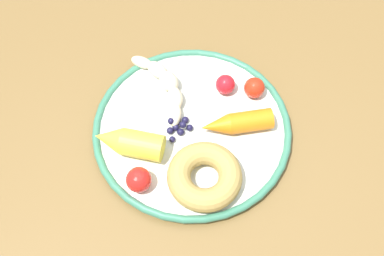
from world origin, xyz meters
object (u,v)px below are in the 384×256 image
donut (205,176)px  blueberry_pile (178,126)px  plate (192,129)px  tomato_far (139,180)px  banana (165,84)px  carrot_orange (236,123)px  dining_table (197,142)px  tomato_mid (254,88)px  tomato_near (225,84)px  carrot_yellow (129,142)px

donut → blueberry_pile: 0.10m
plate → tomato_far: size_ratio=8.35×
banana → donut: size_ratio=1.24×
tomato_far → carrot_orange: bearing=37.9°
plate → blueberry_pile: size_ratio=6.12×
carrot_orange → dining_table: bearing=158.6°
plate → donut: (0.03, -0.09, 0.02)m
dining_table → carrot_orange: (0.06, -0.02, 0.12)m
dining_table → tomato_mid: tomato_mid is taller
dining_table → carrot_orange: 0.14m
banana → tomato_far: tomato_far is taller
banana → plate: bearing=-55.3°
tomato_near → donut: bearing=-98.0°
tomato_mid → blueberry_pile: bearing=-147.1°
blueberry_pile → carrot_yellow: bearing=-149.5°
tomato_near → tomato_mid: tomato_mid is taller
carrot_orange → blueberry_pile: carrot_orange is taller
carrot_yellow → tomato_near: size_ratio=3.44×
dining_table → tomato_far: bearing=-120.0°
donut → tomato_near: (0.02, 0.17, -0.00)m
carrot_yellow → banana: bearing=70.1°
carrot_yellow → tomato_mid: size_ratio=3.27×
carrot_yellow → tomato_near: (0.14, 0.12, -0.00)m
banana → tomato_near: size_ratio=4.24×
tomato_mid → tomato_near: bearing=175.8°
tomato_far → plate: bearing=56.1°
dining_table → carrot_orange: size_ratio=8.78×
carrot_yellow → tomato_far: bearing=-68.7°
donut → blueberry_pile: donut is taller
carrot_orange → tomato_mid: bearing=68.7°
donut → carrot_orange: bearing=65.2°
banana → carrot_yellow: size_ratio=1.23×
tomato_near → tomato_far: tomato_far is taller
donut → blueberry_pile: bearing=118.0°
carrot_yellow → tomato_far: carrot_yellow is taller
blueberry_pile → tomato_far: (-0.05, -0.10, 0.01)m
tomato_mid → carrot_yellow: bearing=-148.0°
plate → banana: (-0.05, 0.07, 0.02)m
dining_table → donut: 0.17m
carrot_orange → blueberry_pile: bearing=-175.7°
tomato_far → tomato_near: bearing=56.7°
donut → tomato_far: tomato_far is taller
donut → carrot_yellow: bearing=158.8°
carrot_orange → donut: size_ratio=1.06×
tomato_near → tomato_mid: size_ratio=0.95×
plate → carrot_yellow: (-0.09, -0.05, 0.02)m
carrot_orange → carrot_yellow: 0.17m
banana → dining_table: bearing=-37.5°
donut → tomato_mid: (0.07, 0.17, -0.00)m
dining_table → plate: plate is taller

